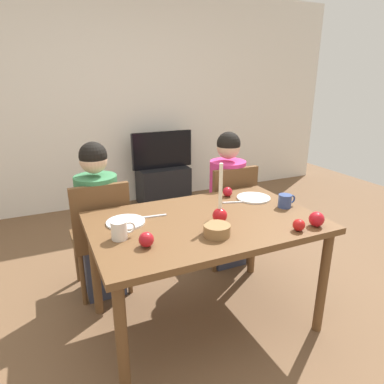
% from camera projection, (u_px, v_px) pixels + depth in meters
% --- Properties ---
extents(ground_plane, '(7.68, 7.68, 0.00)m').
position_uv_depth(ground_plane, '(204.00, 320.00, 2.35)').
color(ground_plane, brown).
extents(back_wall, '(6.40, 0.10, 2.60)m').
position_uv_depth(back_wall, '(111.00, 102.00, 4.18)').
color(back_wall, silver).
rests_on(back_wall, ground).
extents(dining_table, '(1.40, 0.90, 0.75)m').
position_uv_depth(dining_table, '(205.00, 232.00, 2.14)').
color(dining_table, brown).
rests_on(dining_table, ground).
extents(chair_left, '(0.40, 0.40, 0.90)m').
position_uv_depth(chair_left, '(101.00, 232.00, 2.50)').
color(chair_left, brown).
rests_on(chair_left, ground).
extents(chair_right, '(0.40, 0.40, 0.90)m').
position_uv_depth(chair_right, '(228.00, 210.00, 2.92)').
color(chair_right, brown).
rests_on(chair_right, ground).
extents(person_left_child, '(0.30, 0.30, 1.17)m').
position_uv_depth(person_left_child, '(99.00, 223.00, 2.51)').
color(person_left_child, '#33384C').
rests_on(person_left_child, ground).
extents(person_right_child, '(0.30, 0.30, 1.17)m').
position_uv_depth(person_right_child, '(227.00, 202.00, 2.93)').
color(person_right_child, '#33384C').
rests_on(person_right_child, ground).
extents(tv_stand, '(0.64, 0.40, 0.48)m').
position_uv_depth(tv_stand, '(163.00, 185.00, 4.47)').
color(tv_stand, black).
rests_on(tv_stand, ground).
extents(tv, '(0.79, 0.05, 0.46)m').
position_uv_depth(tv, '(162.00, 150.00, 4.32)').
color(tv, black).
rests_on(tv, tv_stand).
extents(candle_centerpiece, '(0.09, 0.09, 0.37)m').
position_uv_depth(candle_centerpiece, '(220.00, 211.00, 2.05)').
color(candle_centerpiece, red).
rests_on(candle_centerpiece, dining_table).
extents(plate_left, '(0.23, 0.23, 0.01)m').
position_uv_depth(plate_left, '(126.00, 222.00, 2.06)').
color(plate_left, silver).
rests_on(plate_left, dining_table).
extents(plate_right, '(0.24, 0.24, 0.01)m').
position_uv_depth(plate_right, '(253.00, 198.00, 2.48)').
color(plate_right, white).
rests_on(plate_right, dining_table).
extents(mug_left, '(0.13, 0.09, 0.10)m').
position_uv_depth(mug_left, '(120.00, 230.00, 1.85)').
color(mug_left, silver).
rests_on(mug_left, dining_table).
extents(mug_right, '(0.13, 0.09, 0.09)m').
position_uv_depth(mug_right, '(285.00, 201.00, 2.30)').
color(mug_right, '#33477F').
rests_on(mug_right, dining_table).
extents(fork_left, '(0.18, 0.03, 0.01)m').
position_uv_depth(fork_left, '(153.00, 216.00, 2.15)').
color(fork_left, silver).
rests_on(fork_left, dining_table).
extents(fork_right, '(0.18, 0.07, 0.01)m').
position_uv_depth(fork_right, '(235.00, 202.00, 2.40)').
color(fork_right, silver).
rests_on(fork_right, dining_table).
extents(bowl_walnuts, '(0.15, 0.15, 0.06)m').
position_uv_depth(bowl_walnuts, '(217.00, 230.00, 1.89)').
color(bowl_walnuts, olive).
rests_on(bowl_walnuts, dining_table).
extents(apple_near_candle, '(0.09, 0.09, 0.09)m').
position_uv_depth(apple_near_candle, '(317.00, 219.00, 2.01)').
color(apple_near_candle, red).
rests_on(apple_near_candle, dining_table).
extents(apple_by_left_plate, '(0.08, 0.08, 0.08)m').
position_uv_depth(apple_by_left_plate, '(146.00, 240.00, 1.77)').
color(apple_by_left_plate, '#AB161D').
rests_on(apple_by_left_plate, dining_table).
extents(apple_by_right_mug, '(0.07, 0.07, 0.07)m').
position_uv_depth(apple_by_right_mug, '(299.00, 225.00, 1.95)').
color(apple_by_right_mug, red).
rests_on(apple_by_right_mug, dining_table).
extents(apple_far_edge, '(0.07, 0.07, 0.07)m').
position_uv_depth(apple_far_edge, '(228.00, 192.00, 2.51)').
color(apple_far_edge, '#AB1320').
rests_on(apple_far_edge, dining_table).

